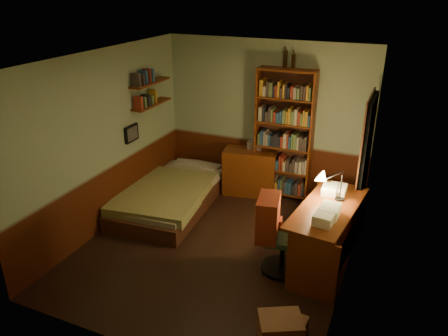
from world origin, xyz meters
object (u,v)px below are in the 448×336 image
at_px(bookshelf, 284,136).
at_px(cardboard_box_b, 292,327).
at_px(bed, 171,187).
at_px(dresser, 250,172).
at_px(cardboard_box_a, 280,331).
at_px(desk, 325,235).
at_px(mini_stereo, 255,145).
at_px(office_chair, 283,232).
at_px(desk_lamp, 342,181).

relative_size(bookshelf, cardboard_box_b, 7.27).
bearing_deg(bed, dresser, 38.57).
bearing_deg(cardboard_box_a, desk, 85.86).
distance_m(bed, cardboard_box_a, 3.34).
xyz_separation_m(bed, bookshelf, (1.56, 1.03, 0.76)).
relative_size(mini_stereo, bookshelf, 0.11).
height_order(bed, cardboard_box_b, bed).
height_order(bed, dresser, dresser).
distance_m(bed, desk, 2.70).
distance_m(bookshelf, cardboard_box_a, 3.48).
distance_m(bed, mini_stereo, 1.59).
bearing_deg(mini_stereo, office_chair, -66.36).
bearing_deg(dresser, cardboard_box_b, -72.27).
xyz_separation_m(bookshelf, desk, (1.07, -1.63, -0.68)).
bearing_deg(office_chair, mini_stereo, 107.15).
bearing_deg(cardboard_box_b, desk_lamp, 85.62).
xyz_separation_m(dresser, bookshelf, (0.54, 0.09, 0.70)).
distance_m(desk, cardboard_box_b, 1.47).
xyz_separation_m(mini_stereo, cardboard_box_a, (1.46, -3.26, -0.70)).
distance_m(desk_lamp, cardboard_box_a, 2.07).
relative_size(bookshelf, cardboard_box_a, 5.06).
xyz_separation_m(dresser, mini_stereo, (0.04, 0.12, 0.46)).
xyz_separation_m(dresser, cardboard_box_a, (1.50, -3.13, -0.23)).
bearing_deg(dresser, bed, -147.30).
bearing_deg(bookshelf, cardboard_box_a, -74.90).
distance_m(mini_stereo, cardboard_box_b, 3.54).
bearing_deg(mini_stereo, bookshelf, -9.51).
relative_size(bookshelf, desk_lamp, 4.02).
height_order(bed, office_chair, office_chair).
distance_m(dresser, desk, 2.23).
bearing_deg(desk_lamp, office_chair, -126.40).
height_order(dresser, bookshelf, bookshelf).
bearing_deg(bed, cardboard_box_b, -42.32).
distance_m(bed, bookshelf, 2.02).
height_order(mini_stereo, desk_lamp, desk_lamp).
distance_m(desk_lamp, office_chair, 0.99).
height_order(bookshelf, desk_lamp, bookshelf).
bearing_deg(dresser, desk, -53.95).
bearing_deg(dresser, office_chair, -69.23).
relative_size(bookshelf, desk, 1.40).
bearing_deg(cardboard_box_b, dresser, 117.91).
bearing_deg(bed, cardboard_box_a, -45.27).
height_order(desk, desk_lamp, desk_lamp).
relative_size(bookshelf, office_chair, 1.93).
distance_m(dresser, cardboard_box_b, 3.38).
bearing_deg(cardboard_box_a, mini_stereo, 114.14).
bearing_deg(cardboard_box_b, desk, 88.64).
distance_m(mini_stereo, bookshelf, 0.56).
distance_m(mini_stereo, desk_lamp, 2.21).
relative_size(mini_stereo, office_chair, 0.21).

